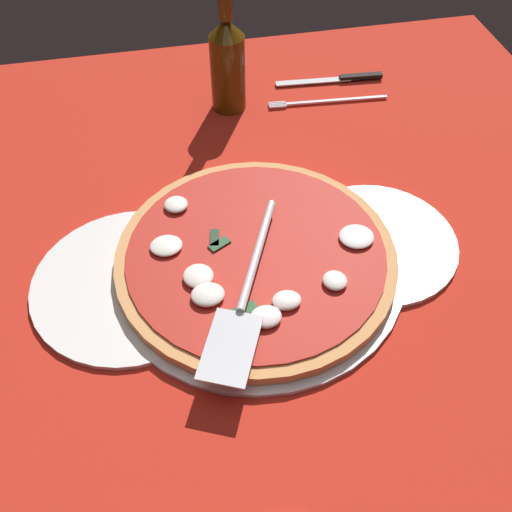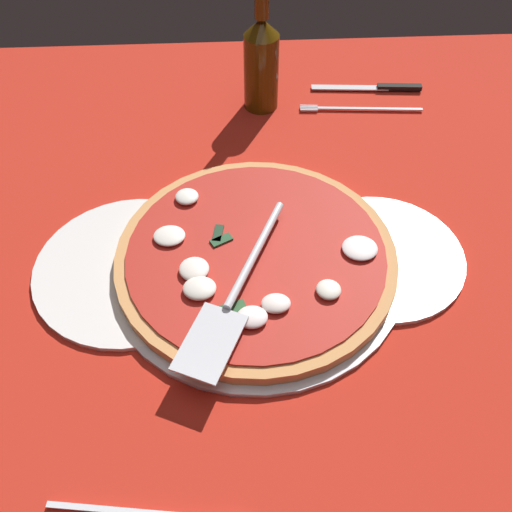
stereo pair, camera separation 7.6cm
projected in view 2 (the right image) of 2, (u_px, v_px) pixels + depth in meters
ground_plane at (270, 262)px, 78.38cm from camera, size 113.46×113.46×0.80cm
checker_pattern at (270, 260)px, 78.04cm from camera, size 113.46×113.46×0.10cm
pizza_pan at (256, 263)px, 76.92cm from camera, size 38.85×38.85×0.95cm
dinner_plate_left at (131, 268)px, 76.34cm from camera, size 25.33×25.33×1.00cm
dinner_plate_right at (380, 256)px, 77.69cm from camera, size 22.12×22.12×1.00cm
pizza at (255, 257)px, 75.75cm from camera, size 36.57×36.57×3.01cm
pizza_server at (236, 291)px, 69.05cm from camera, size 14.42×26.71×1.00cm
place_setting_far at (369, 99)px, 101.79cm from camera, size 22.16×15.17×1.40cm
beer_bottle at (261, 61)px, 94.34cm from camera, size 5.74×5.74×23.66cm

